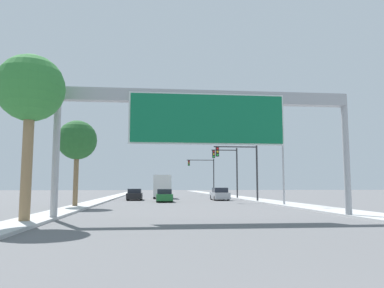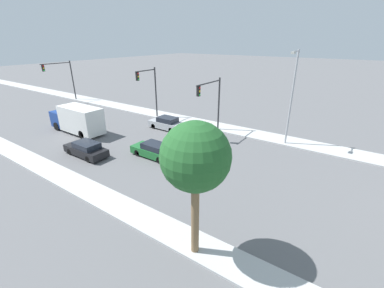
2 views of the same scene
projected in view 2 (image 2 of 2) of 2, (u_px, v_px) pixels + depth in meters
name	position (u px, v px, depth m)	size (l,w,h in m)	color
sidewalk_right	(109.00, 104.00, 44.09)	(3.00, 120.00, 0.15)	#B7B7B7
car_far_left	(167.00, 123.00, 31.94)	(1.85, 4.53, 1.55)	#A5A8AD
car_far_center	(154.00, 150.00, 24.39)	(1.75, 4.55, 1.42)	#1E662D
car_near_right	(86.00, 149.00, 24.64)	(1.83, 4.71, 1.41)	black
truck_box_primary	(78.00, 119.00, 30.35)	(2.42, 7.82, 3.24)	navy
traffic_light_near_intersection	(212.00, 98.00, 28.97)	(4.94, 0.32, 6.39)	#2D2D30
traffic_light_mid_block	(150.00, 86.00, 34.51)	(3.64, 0.32, 6.97)	#2D2D30
traffic_light_far_intersection	(63.00, 75.00, 44.54)	(5.29, 0.32, 6.94)	#2D2D30
palm_tree_background	(195.00, 158.00, 11.54)	(3.29, 3.29, 7.26)	brown
street_lamp_right	(292.00, 93.00, 25.29)	(2.21, 0.28, 9.61)	#9EA0A5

